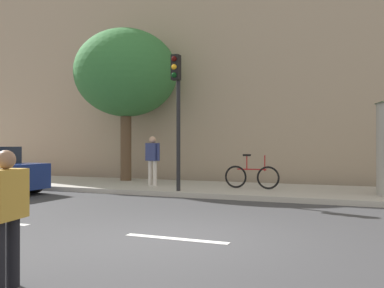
% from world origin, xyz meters
% --- Properties ---
extents(ground_plane, '(80.00, 80.00, 0.00)m').
position_xyz_m(ground_plane, '(0.00, 0.00, 0.00)').
color(ground_plane, '#38383A').
extents(sidewalk_curb, '(36.00, 4.00, 0.15)m').
position_xyz_m(sidewalk_curb, '(0.00, 7.00, 0.07)').
color(sidewalk_curb, '#B2ADA3').
rests_on(sidewalk_curb, ground_plane).
extents(lane_markings, '(25.80, 0.16, 0.01)m').
position_xyz_m(lane_markings, '(0.00, 0.00, 0.00)').
color(lane_markings, silver).
rests_on(lane_markings, ground_plane).
extents(building_backdrop, '(36.00, 5.00, 11.07)m').
position_xyz_m(building_backdrop, '(0.00, 12.00, 5.53)').
color(building_backdrop, tan).
rests_on(building_backdrop, ground_plane).
extents(traffic_light, '(0.24, 0.45, 4.07)m').
position_xyz_m(traffic_light, '(-2.33, 5.24, 2.90)').
color(traffic_light, black).
rests_on(traffic_light, sidewalk_curb).
extents(street_tree, '(4.01, 4.01, 5.91)m').
position_xyz_m(street_tree, '(-5.76, 8.02, 4.33)').
color(street_tree, brown).
rests_on(street_tree, sidewalk_curb).
extents(pedestrian_in_dark_shirt, '(0.43, 0.64, 1.47)m').
position_xyz_m(pedestrian_in_dark_shirt, '(-0.68, -2.89, 0.88)').
color(pedestrian_in_dark_shirt, black).
rests_on(pedestrian_in_dark_shirt, ground_plane).
extents(pedestrian_with_backpack, '(0.61, 0.38, 1.68)m').
position_xyz_m(pedestrian_with_backpack, '(-3.83, 6.56, 1.14)').
color(pedestrian_with_backpack, silver).
rests_on(pedestrian_with_backpack, sidewalk_curb).
extents(bicycle_leaning, '(1.77, 0.10, 1.09)m').
position_xyz_m(bicycle_leaning, '(-0.44, 6.83, 0.54)').
color(bicycle_leaning, black).
rests_on(bicycle_leaning, sidewalk_curb).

